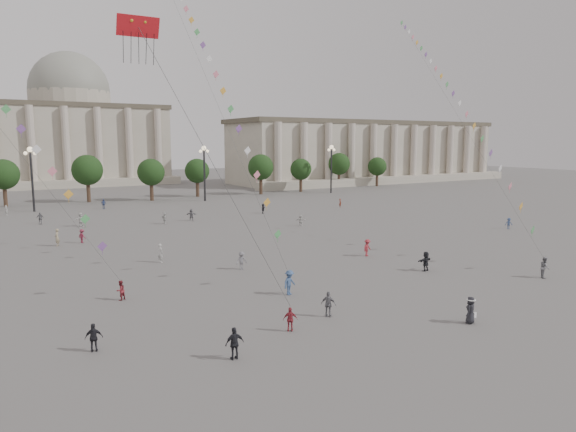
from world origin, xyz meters
TOP-DOWN VIEW (x-y plane):
  - ground at (0.00, 0.00)m, footprint 360.00×360.00m
  - hall_east at (75.00, 93.89)m, footprint 84.00×26.22m
  - hall_central at (0.00, 129.22)m, footprint 48.30×34.30m
  - tree_row at (0.00, 78.00)m, footprint 137.12×5.12m
  - lamp_post_mid_west at (-15.00, 70.00)m, footprint 2.00×0.90m
  - lamp_post_mid_east at (15.00, 70.00)m, footprint 2.00×0.90m
  - lamp_post_far_east at (45.00, 70.00)m, footprint 2.00×0.90m
  - person_crowd_0 at (-4.42, 67.69)m, footprint 1.07×0.67m
  - person_crowd_3 at (11.95, 8.74)m, footprint 1.70×0.72m
  - person_crowd_4 at (-10.79, 50.33)m, footprint 1.81×1.40m
  - person_crowd_6 at (-2.10, 17.62)m, footprint 1.08×0.62m
  - person_crowd_7 at (15.29, 35.28)m, footprint 1.51×1.07m
  - person_crowd_8 at (11.25, 16.07)m, footprint 1.29×1.01m
  - person_crowd_9 at (16.65, 48.93)m, footprint 1.26×1.44m
  - person_crowd_10 at (-19.11, 67.74)m, footprint 0.56×0.66m
  - person_crowd_12 at (3.99, 47.42)m, footprint 1.66×1.25m
  - person_crowd_13 at (-7.63, 24.12)m, footprint 0.63×0.77m
  - person_crowd_14 at (37.76, 19.15)m, footprint 1.11×1.02m
  - person_crowd_16 at (-15.39, 55.26)m, footprint 1.05×0.63m
  - person_crowd_17 at (-12.53, 38.13)m, footprint 1.02×1.18m
  - person_crowd_18 at (-0.27, 46.71)m, footprint 0.57×1.60m
  - person_crowd_20 at (31.87, 48.69)m, footprint 0.47×0.62m
  - person_crowd_21 at (-15.22, 37.62)m, footprint 0.71×0.84m
  - tourist_0 at (-6.12, 2.24)m, footprint 0.96×0.75m
  - tourist_1 at (-10.78, 0.25)m, footprint 1.07×0.49m
  - tourist_3 at (-2.58, 3.21)m, footprint 0.97×1.05m
  - tourist_4 at (-17.08, 5.17)m, footprint 1.02×0.62m
  - kite_flyer_0 at (-13.66, 13.95)m, footprint 0.90×0.85m
  - kite_flyer_1 at (-2.29, 8.77)m, footprint 1.42×1.14m
  - kite_flyer_2 at (18.98, 1.88)m, footprint 1.11×1.11m
  - hat_person at (4.55, -2.44)m, footprint 1.00×0.85m
  - dragon_kite at (-14.04, 4.40)m, footprint 5.13×1.38m
  - kite_train_mid at (-0.08, 36.72)m, footprint 4.88×52.18m
  - kite_train_east at (30.74, 24.36)m, footprint 22.21×41.28m

SIDE VIEW (x-z plane):
  - ground at x=0.00m, z-range 0.00..0.00m
  - kite_flyer_0 at x=-13.66m, z-range 0.00..1.48m
  - person_crowd_14 at x=37.76m, z-range 0.00..1.50m
  - tourist_0 at x=-6.12m, z-range 0.00..1.52m
  - person_crowd_20 at x=31.87m, z-range 0.00..1.54m
  - person_crowd_10 at x=-19.11m, z-range 0.00..1.55m
  - person_crowd_7 at x=15.29m, z-range 0.00..1.57m
  - person_crowd_9 at x=16.65m, z-range 0.00..1.57m
  - person_crowd_17 at x=-12.53m, z-range 0.00..1.58m
  - tourist_4 at x=-17.08m, z-range 0.00..1.62m
  - person_crowd_6 at x=-2.10m, z-range 0.00..1.66m
  - person_crowd_16 at x=-15.39m, z-range 0.00..1.68m
  - person_crowd_0 at x=-4.42m, z-range 0.00..1.70m
  - person_crowd_18 at x=-0.27m, z-range 0.00..1.70m
  - tourist_3 at x=-2.58m, z-range 0.00..1.73m
  - person_crowd_12 at x=3.99m, z-range 0.00..1.74m
  - person_crowd_8 at x=11.25m, z-range 0.00..1.75m
  - person_crowd_3 at x=11.95m, z-range 0.00..1.78m
  - tourist_1 at x=-10.78m, z-range 0.00..1.78m
  - kite_flyer_2 at x=18.98m, z-range 0.00..1.81m
  - hat_person at x=4.55m, z-range 0.03..1.78m
  - person_crowd_13 at x=-7.63m, z-range 0.00..1.83m
  - person_crowd_4 at x=-10.79m, z-range 0.00..1.91m
  - kite_flyer_1 at x=-2.29m, z-range 0.00..1.92m
  - person_crowd_21 at x=-15.22m, z-range 0.00..1.95m
  - tree_row at x=0.00m, z-range 1.39..9.39m
  - lamp_post_mid_west at x=-15.00m, z-range 2.03..12.68m
  - lamp_post_mid_east at x=15.00m, z-range 2.03..12.68m
  - lamp_post_far_east at x=45.00m, z-range 2.03..12.68m
  - hall_east at x=75.00m, z-range -0.17..17.03m
  - hall_central at x=0.00m, z-range -3.52..31.98m
  - dragon_kite at x=-14.04m, z-range 7.73..25.71m
  - kite_train_east at x=30.74m, z-range -10.28..46.86m
  - kite_train_mid at x=-0.08m, z-range -8.64..62.08m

